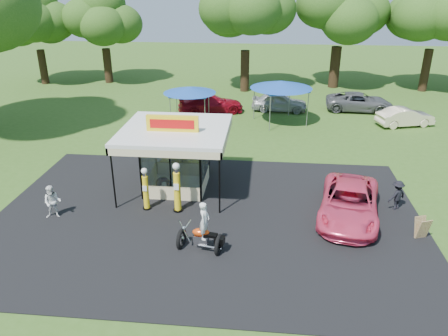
{
  "coord_description": "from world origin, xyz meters",
  "views": [
    {
      "loc": [
        2.57,
        -15.72,
        10.45
      ],
      "look_at": [
        0.61,
        4.0,
        1.7
      ],
      "focal_mm": 35.0,
      "sensor_mm": 36.0,
      "label": 1
    }
  ],
  "objects_px": {
    "spectator_east_a": "(397,195)",
    "bg_car_d": "(359,102)",
    "pink_sedan": "(349,203)",
    "bg_car_c": "(279,102)",
    "motorcycle": "(203,231)",
    "tent_east": "(281,85)",
    "a_frame_sign": "(422,228)",
    "gas_station_kiosk": "(176,157)",
    "kiosk_car": "(185,163)",
    "bg_car_b": "(211,104)",
    "tent_west": "(190,90)",
    "gas_pump_left": "(146,190)",
    "gas_pump_right": "(177,189)",
    "spectator_west": "(53,202)",
    "bg_car_e": "(405,117)"
  },
  "relations": [
    {
      "from": "spectator_west",
      "to": "bg_car_e",
      "type": "distance_m",
      "value": 25.63
    },
    {
      "from": "pink_sedan",
      "to": "bg_car_c",
      "type": "distance_m",
      "value": 17.8
    },
    {
      "from": "pink_sedan",
      "to": "bg_car_c",
      "type": "relative_size",
      "value": 1.23
    },
    {
      "from": "bg_car_c",
      "to": "gas_pump_left",
      "type": "bearing_deg",
      "value": 161.92
    },
    {
      "from": "kiosk_car",
      "to": "spectator_east_a",
      "type": "relative_size",
      "value": 1.85
    },
    {
      "from": "bg_car_d",
      "to": "gas_station_kiosk",
      "type": "bearing_deg",
      "value": 145.48
    },
    {
      "from": "a_frame_sign",
      "to": "pink_sedan",
      "type": "bearing_deg",
      "value": 132.12
    },
    {
      "from": "motorcycle",
      "to": "pink_sedan",
      "type": "relative_size",
      "value": 0.41
    },
    {
      "from": "gas_pump_left",
      "to": "gas_pump_right",
      "type": "distance_m",
      "value": 1.56
    },
    {
      "from": "gas_station_kiosk",
      "to": "motorcycle",
      "type": "height_order",
      "value": "gas_station_kiosk"
    },
    {
      "from": "pink_sedan",
      "to": "tent_west",
      "type": "xyz_separation_m",
      "value": [
        -9.84,
        13.75,
        1.75
      ]
    },
    {
      "from": "kiosk_car",
      "to": "spectator_east_a",
      "type": "distance_m",
      "value": 11.57
    },
    {
      "from": "motorcycle",
      "to": "tent_west",
      "type": "distance_m",
      "value": 17.49
    },
    {
      "from": "bg_car_d",
      "to": "bg_car_e",
      "type": "bearing_deg",
      "value": -141.42
    },
    {
      "from": "gas_pump_left",
      "to": "a_frame_sign",
      "type": "height_order",
      "value": "gas_pump_left"
    },
    {
      "from": "spectator_east_a",
      "to": "bg_car_d",
      "type": "distance_m",
      "value": 17.26
    },
    {
      "from": "gas_station_kiosk",
      "to": "spectator_west",
      "type": "xyz_separation_m",
      "value": [
        -5.15,
        -3.68,
        -0.96
      ]
    },
    {
      "from": "bg_car_c",
      "to": "tent_east",
      "type": "relative_size",
      "value": 0.98
    },
    {
      "from": "gas_station_kiosk",
      "to": "kiosk_car",
      "type": "bearing_deg",
      "value": 90.0
    },
    {
      "from": "gas_station_kiosk",
      "to": "motorcycle",
      "type": "bearing_deg",
      "value": -68.7
    },
    {
      "from": "pink_sedan",
      "to": "bg_car_b",
      "type": "bearing_deg",
      "value": 129.1
    },
    {
      "from": "tent_west",
      "to": "pink_sedan",
      "type": "bearing_deg",
      "value": -54.42
    },
    {
      "from": "pink_sedan",
      "to": "bg_car_e",
      "type": "bearing_deg",
      "value": 77.44
    },
    {
      "from": "gas_pump_left",
      "to": "bg_car_d",
      "type": "xyz_separation_m",
      "value": [
        13.35,
        18.41,
        -0.29
      ]
    },
    {
      "from": "bg_car_b",
      "to": "tent_west",
      "type": "distance_m",
      "value": 3.42
    },
    {
      "from": "motorcycle",
      "to": "tent_east",
      "type": "xyz_separation_m",
      "value": [
        3.43,
        17.63,
        2.06
      ]
    },
    {
      "from": "a_frame_sign",
      "to": "spectator_east_a",
      "type": "bearing_deg",
      "value": 79.35
    },
    {
      "from": "spectator_east_a",
      "to": "bg_car_c",
      "type": "distance_m",
      "value": 17.36
    },
    {
      "from": "gas_pump_left",
      "to": "bg_car_d",
      "type": "relative_size",
      "value": 0.4
    },
    {
      "from": "spectator_west",
      "to": "bg_car_e",
      "type": "height_order",
      "value": "spectator_west"
    },
    {
      "from": "gas_pump_left",
      "to": "kiosk_car",
      "type": "bearing_deg",
      "value": 77.76
    },
    {
      "from": "spectator_west",
      "to": "tent_east",
      "type": "xyz_separation_m",
      "value": [
        10.78,
        15.66,
        2.14
      ]
    },
    {
      "from": "gas_pump_left",
      "to": "bg_car_c",
      "type": "relative_size",
      "value": 0.48
    },
    {
      "from": "bg_car_b",
      "to": "tent_west",
      "type": "bearing_deg",
      "value": 136.88
    },
    {
      "from": "pink_sedan",
      "to": "gas_station_kiosk",
      "type": "bearing_deg",
      "value": 176.24
    },
    {
      "from": "motorcycle",
      "to": "tent_east",
      "type": "relative_size",
      "value": 0.5
    },
    {
      "from": "gas_station_kiosk",
      "to": "bg_car_d",
      "type": "height_order",
      "value": "gas_station_kiosk"
    },
    {
      "from": "kiosk_car",
      "to": "bg_car_d",
      "type": "relative_size",
      "value": 0.51
    },
    {
      "from": "bg_car_b",
      "to": "pink_sedan",
      "type": "bearing_deg",
      "value": -170.46
    },
    {
      "from": "motorcycle",
      "to": "pink_sedan",
      "type": "height_order",
      "value": "motorcycle"
    },
    {
      "from": "tent_east",
      "to": "gas_pump_right",
      "type": "bearing_deg",
      "value": -109.39
    },
    {
      "from": "gas_pump_right",
      "to": "spectator_west",
      "type": "distance_m",
      "value": 5.8
    },
    {
      "from": "gas_pump_left",
      "to": "a_frame_sign",
      "type": "xyz_separation_m",
      "value": [
        12.48,
        -1.34,
        -0.56
      ]
    },
    {
      "from": "a_frame_sign",
      "to": "kiosk_car",
      "type": "height_order",
      "value": "a_frame_sign"
    },
    {
      "from": "gas_pump_left",
      "to": "bg_car_e",
      "type": "bearing_deg",
      "value": 42.29
    },
    {
      "from": "gas_station_kiosk",
      "to": "bg_car_b",
      "type": "relative_size",
      "value": 1.01
    },
    {
      "from": "bg_car_d",
      "to": "bg_car_e",
      "type": "xyz_separation_m",
      "value": [
        2.7,
        -3.81,
        -0.06
      ]
    },
    {
      "from": "gas_pump_right",
      "to": "tent_east",
      "type": "xyz_separation_m",
      "value": [
        5.11,
        14.52,
        1.74
      ]
    },
    {
      "from": "gas_pump_left",
      "to": "tent_east",
      "type": "xyz_separation_m",
      "value": [
        6.66,
        14.46,
        1.91
      ]
    },
    {
      "from": "spectator_east_a",
      "to": "tent_west",
      "type": "height_order",
      "value": "tent_west"
    }
  ]
}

